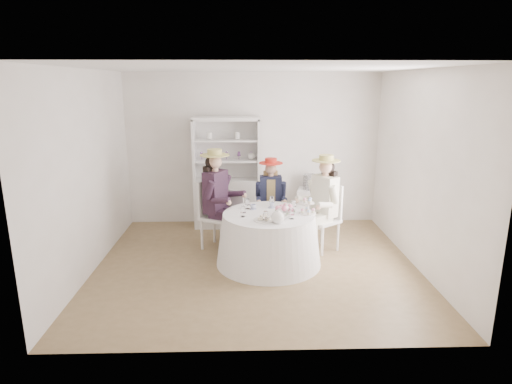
{
  "coord_description": "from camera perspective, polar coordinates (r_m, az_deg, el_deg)",
  "views": [
    {
      "loc": [
        -0.17,
        -5.63,
        2.53
      ],
      "look_at": [
        0.0,
        0.1,
        1.05
      ],
      "focal_mm": 30.0,
      "sensor_mm": 36.0,
      "label": 1
    }
  ],
  "objects": [
    {
      "name": "flower_bowl",
      "position": [
        5.92,
        3.89,
        -2.82
      ],
      "size": [
        0.28,
        0.28,
        0.06
      ],
      "primitive_type": "imported",
      "rotation": [
        0.0,
        0.0,
        0.17
      ],
      "color": "white",
      "rests_on": "tea_table"
    },
    {
      "name": "sandwich_plate",
      "position": [
        5.69,
        1.11,
        -3.65
      ],
      "size": [
        0.28,
        0.28,
        0.06
      ],
      "rotation": [
        0.0,
        0.0,
        -0.09
      ],
      "color": "white",
      "rests_on": "tea_table"
    },
    {
      "name": "ceiling",
      "position": [
        5.64,
        0.03,
        16.2
      ],
      "size": [
        4.5,
        4.5,
        0.0
      ],
      "primitive_type": "plane",
      "rotation": [
        3.14,
        0.0,
        0.0
      ],
      "color": "white",
      "rests_on": "wall_back"
    },
    {
      "name": "tea_table",
      "position": [
        6.11,
        1.7,
        -6.24
      ],
      "size": [
        1.49,
        1.49,
        0.74
      ],
      "rotation": [
        0.0,
        0.0,
        -0.26
      ],
      "color": "white",
      "rests_on": "ground"
    },
    {
      "name": "cupcake_stand",
      "position": [
        6.01,
        6.94,
        -2.14
      ],
      "size": [
        0.23,
        0.23,
        0.22
      ],
      "rotation": [
        0.0,
        0.0,
        0.38
      ],
      "color": "white",
      "rests_on": "tea_table"
    },
    {
      "name": "ground",
      "position": [
        6.18,
        0.03,
        -9.71
      ],
      "size": [
        4.5,
        4.5,
        0.0
      ],
      "primitive_type": "plane",
      "color": "brown",
      "rests_on": "ground"
    },
    {
      "name": "flower_arrangement",
      "position": [
        5.89,
        3.82,
        -2.23
      ],
      "size": [
        0.2,
        0.21,
        0.08
      ],
      "rotation": [
        0.0,
        0.0,
        0.18
      ],
      "color": "pink",
      "rests_on": "tea_table"
    },
    {
      "name": "wall_right",
      "position": [
        6.24,
        21.17,
        2.59
      ],
      "size": [
        0.0,
        4.5,
        4.5
      ],
      "primitive_type": "plane",
      "rotation": [
        1.57,
        0.0,
        -1.57
      ],
      "color": "silver",
      "rests_on": "ground"
    },
    {
      "name": "stemware_set",
      "position": [
        5.97,
        1.73,
        -2.21
      ],
      "size": [
        0.8,
        0.84,
        0.15
      ],
      "color": "white",
      "rests_on": "tea_table"
    },
    {
      "name": "spare_chair",
      "position": [
        6.87,
        -2.37,
        -2.92
      ],
      "size": [
        0.51,
        0.51,
        0.89
      ],
      "rotation": [
        0.0,
        0.0,
        2.51
      ],
      "color": "silver",
      "rests_on": "ground"
    },
    {
      "name": "wall_left",
      "position": [
        6.12,
        -21.56,
        2.33
      ],
      "size": [
        0.0,
        4.5,
        4.5
      ],
      "primitive_type": "plane",
      "rotation": [
        1.57,
        0.0,
        1.57
      ],
      "color": "silver",
      "rests_on": "ground"
    },
    {
      "name": "guest_mid",
      "position": [
        6.92,
        1.97,
        -0.31
      ],
      "size": [
        0.48,
        0.51,
        1.35
      ],
      "rotation": [
        0.0,
        0.0,
        -0.0
      ],
      "color": "silver",
      "rests_on": "ground"
    },
    {
      "name": "wall_front",
      "position": [
        3.82,
        0.93,
        -3.49
      ],
      "size": [
        4.5,
        0.0,
        4.5
      ],
      "primitive_type": "plane",
      "rotation": [
        -1.57,
        0.0,
        0.0
      ],
      "color": "silver",
      "rests_on": "ground"
    },
    {
      "name": "teacup_c",
      "position": [
        6.06,
        4.28,
        -2.35
      ],
      "size": [
        0.12,
        0.12,
        0.07
      ],
      "primitive_type": "imported",
      "rotation": [
        0.0,
        0.0,
        0.3
      ],
      "color": "white",
      "rests_on": "tea_table"
    },
    {
      "name": "hutch",
      "position": [
        7.63,
        -3.86,
        0.49
      ],
      "size": [
        1.23,
        0.64,
        1.95
      ],
      "rotation": [
        0.0,
        0.0,
        -0.19
      ],
      "color": "silver",
      "rests_on": "ground"
    },
    {
      "name": "wall_back",
      "position": [
        7.72,
        -0.42,
        5.67
      ],
      "size": [
        4.5,
        0.0,
        4.5
      ],
      "primitive_type": "plane",
      "rotation": [
        1.57,
        0.0,
        0.0
      ],
      "color": "silver",
      "rests_on": "ground"
    },
    {
      "name": "side_table",
      "position": [
        7.78,
        7.18,
        -2.03
      ],
      "size": [
        0.52,
        0.52,
        0.67
      ],
      "primitive_type": "cube",
      "rotation": [
        0.0,
        0.0,
        -0.24
      ],
      "color": "silver",
      "rests_on": "ground"
    },
    {
      "name": "hatbox",
      "position": [
        7.66,
        7.28,
        1.33
      ],
      "size": [
        0.32,
        0.32,
        0.27
      ],
      "primitive_type": "cylinder",
      "rotation": [
        0.0,
        0.0,
        0.23
      ],
      "color": "black",
      "rests_on": "side_table"
    },
    {
      "name": "teacup_a",
      "position": [
        6.18,
        -0.38,
        -2.03
      ],
      "size": [
        0.11,
        0.11,
        0.06
      ],
      "primitive_type": "imported",
      "rotation": [
        0.0,
        0.0,
        -0.35
      ],
      "color": "white",
      "rests_on": "tea_table"
    },
    {
      "name": "table_teapot",
      "position": [
        5.58,
        2.93,
        -3.39
      ],
      "size": [
        0.24,
        0.17,
        0.18
      ],
      "rotation": [
        0.0,
        0.0,
        -0.26
      ],
      "color": "white",
      "rests_on": "tea_table"
    },
    {
      "name": "guest_left",
      "position": [
        6.54,
        -5.22,
        -0.21
      ],
      "size": [
        0.66,
        0.61,
        1.56
      ],
      "rotation": [
        0.0,
        0.0,
        1.06
      ],
      "color": "silver",
      "rests_on": "ground"
    },
    {
      "name": "teacup_b",
      "position": [
        6.25,
        2.11,
        -1.81
      ],
      "size": [
        0.09,
        0.09,
        0.07
      ],
      "primitive_type": "imported",
      "rotation": [
        0.0,
        0.0,
        -0.17
      ],
      "color": "white",
      "rests_on": "tea_table"
    },
    {
      "name": "guest_right",
      "position": [
        6.51,
        8.98,
        -0.76
      ],
      "size": [
        0.64,
        0.61,
        1.49
      ],
      "rotation": [
        0.0,
        0.0,
        -0.95
      ],
      "color": "silver",
      "rests_on": "ground"
    }
  ]
}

